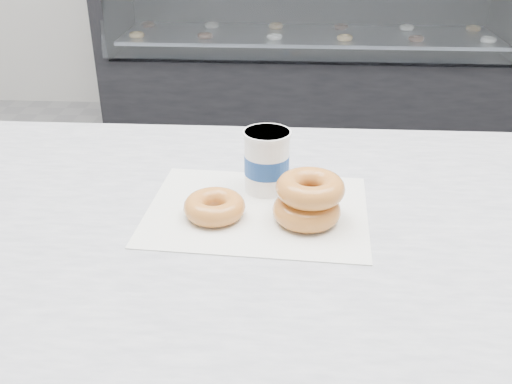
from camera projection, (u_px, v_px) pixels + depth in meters
The scene contains 6 objects.
ground at pixel (315, 368), 1.81m from camera, with size 5.00×5.00×0.00m, color gray.
display_case at pixel (308, 50), 3.45m from camera, with size 2.40×0.74×1.25m.
wax_paper at pixel (257, 210), 0.89m from camera, with size 0.34×0.26×0.00m, color silver.
donut_single at pixel (214, 207), 0.86m from camera, with size 0.09×0.09×0.03m, color orange.
donut_stack at pixel (308, 199), 0.84m from camera, with size 0.14×0.14×0.07m.
coffee_cup at pixel (267, 161), 0.93m from camera, with size 0.09×0.09×0.10m.
Camera 1 is at (-0.11, -1.35, 1.34)m, focal length 40.00 mm.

